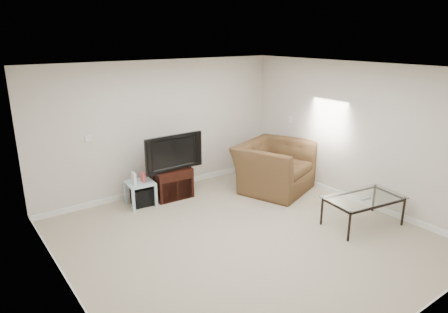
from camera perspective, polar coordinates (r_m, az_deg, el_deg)
floor at (r=6.12m, az=2.92°, el=-11.59°), size 5.00×5.00×0.00m
ceiling at (r=5.39m, az=3.33°, el=12.41°), size 5.00×5.00×0.00m
wall_back at (r=7.66m, az=-8.82°, el=4.16°), size 5.00×0.02×2.50m
wall_left at (r=4.57m, az=-22.10°, el=-5.88°), size 0.02×5.00×2.50m
wall_right at (r=7.42m, az=18.26°, el=3.07°), size 0.02×5.00×2.50m
plate_back at (r=7.14m, az=-18.76°, el=2.49°), size 0.12×0.02×0.12m
plate_right_switch at (r=8.41m, az=9.39°, el=5.28°), size 0.02×0.09×0.13m
plate_right_outlet at (r=8.46m, az=10.53°, el=-1.39°), size 0.02×0.08×0.12m
tv_stand at (r=7.52m, az=-7.48°, el=-3.72°), size 0.71×0.52×0.57m
dvd_player at (r=7.42m, az=-7.41°, el=-2.43°), size 0.37×0.27×0.05m
television at (r=7.30m, az=-7.57°, el=0.74°), size 1.06×0.23×0.66m
side_table at (r=7.29m, az=-11.82°, el=-5.21°), size 0.49×0.49×0.44m
subwoofer at (r=7.33m, az=-11.64°, el=-5.58°), size 0.36×0.36×0.33m
game_console at (r=7.12m, az=-12.75°, el=-3.03°), size 0.06×0.15×0.20m
game_case at (r=7.18m, az=-11.51°, el=-2.91°), size 0.05×0.13×0.17m
recliner at (r=7.80m, az=7.29°, el=-0.35°), size 1.65×1.35×1.24m
coffee_table at (r=6.78m, az=19.18°, el=-7.38°), size 1.32×0.88×0.48m
remote at (r=6.62m, az=19.58°, el=-5.65°), size 0.19×0.06×0.02m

